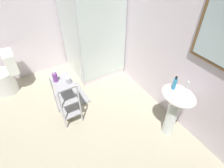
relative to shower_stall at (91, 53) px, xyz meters
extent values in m
cube|color=tan|center=(1.21, -1.23, -0.47)|extent=(4.20, 4.20, 0.02)
cube|color=silver|center=(1.21, 0.62, 0.79)|extent=(4.20, 0.10, 2.50)
cube|color=brown|center=(2.00, 0.55, 1.08)|extent=(0.56, 0.03, 0.72)
cube|color=silver|center=(2.00, 0.53, 1.08)|extent=(0.48, 0.01, 0.64)
cube|color=silver|center=(-0.64, -1.23, 0.79)|extent=(0.10, 4.20, 2.50)
cube|color=white|center=(-0.10, 0.10, -0.41)|extent=(0.90, 0.90, 0.10)
cube|color=silver|center=(-0.10, -0.35, 0.59)|extent=(0.90, 0.02, 1.90)
cube|color=silver|center=(0.35, 0.10, 0.59)|extent=(0.02, 0.90, 1.90)
cylinder|color=silver|center=(0.35, -0.35, 0.59)|extent=(0.04, 0.04, 1.90)
cylinder|color=silver|center=(-0.10, 0.10, -0.36)|extent=(0.08, 0.08, 0.00)
cylinder|color=white|center=(1.92, 0.29, -0.12)|extent=(0.15, 0.15, 0.68)
ellipsoid|color=white|center=(1.92, 0.29, 0.28)|extent=(0.46, 0.37, 0.13)
cylinder|color=silver|center=(1.92, 0.41, 0.40)|extent=(0.03, 0.03, 0.10)
cylinder|color=white|center=(-0.27, -1.62, -0.26)|extent=(0.37, 0.37, 0.40)
torus|color=white|center=(-0.27, -1.62, -0.05)|extent=(0.37, 0.37, 0.04)
cube|color=white|center=(-0.27, -1.41, 0.12)|extent=(0.35, 0.17, 0.36)
cylinder|color=silver|center=(0.73, -0.98, -0.09)|extent=(0.02, 0.02, 0.74)
cylinder|color=silver|center=(1.09, -0.98, -0.09)|extent=(0.02, 0.02, 0.74)
cylinder|color=silver|center=(0.73, -0.72, -0.09)|extent=(0.02, 0.02, 0.74)
cylinder|color=silver|center=(1.09, -0.72, -0.09)|extent=(0.02, 0.02, 0.74)
cube|color=#99999E|center=(0.91, -0.85, -0.28)|extent=(0.36, 0.26, 0.02)
cube|color=#99999E|center=(0.91, -0.85, -0.01)|extent=(0.36, 0.26, 0.02)
cube|color=#99999E|center=(0.91, -0.85, 0.27)|extent=(0.36, 0.26, 0.02)
cylinder|color=#389ED1|center=(1.83, 0.26, 0.42)|extent=(0.05, 0.05, 0.15)
cylinder|color=black|center=(1.83, 0.26, 0.51)|extent=(0.03, 0.03, 0.04)
cylinder|color=purple|center=(0.86, -0.92, 0.34)|extent=(0.07, 0.07, 0.13)
cylinder|color=silver|center=(0.86, -0.92, 0.42)|extent=(0.04, 0.04, 0.03)
cylinder|color=silver|center=(0.99, -0.79, 0.32)|extent=(0.07, 0.07, 0.09)
cube|color=gray|center=(0.47, -0.63, -0.45)|extent=(0.60, 0.40, 0.02)
camera|label=1|loc=(2.86, -1.24, 1.84)|focal=28.87mm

